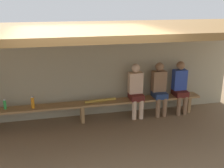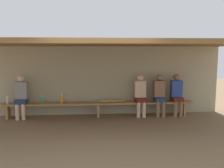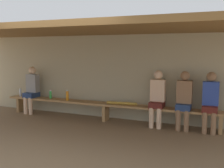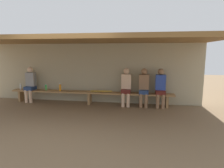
{
  "view_description": "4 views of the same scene",
  "coord_description": "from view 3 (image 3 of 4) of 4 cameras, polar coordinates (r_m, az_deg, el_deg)",
  "views": [
    {
      "loc": [
        -0.65,
        -4.4,
        2.81
      ],
      "look_at": [
        0.63,
        1.08,
        1.04
      ],
      "focal_mm": 43.17,
      "sensor_mm": 36.0,
      "label": 1
    },
    {
      "loc": [
        -0.14,
        -5.9,
        2.01
      ],
      "look_at": [
        0.42,
        1.34,
        1.06
      ],
      "focal_mm": 38.92,
      "sensor_mm": 36.0,
      "label": 2
    },
    {
      "loc": [
        2.75,
        -4.62,
        1.8
      ],
      "look_at": [
        0.37,
        1.1,
        1.02
      ],
      "focal_mm": 43.1,
      "sensor_mm": 36.0,
      "label": 3
    },
    {
      "loc": [
        1.89,
        -5.06,
        1.88
      ],
      "look_at": [
        0.87,
        1.34,
        0.8
      ],
      "focal_mm": 30.67,
      "sensor_mm": 36.0,
      "label": 4
    }
  ],
  "objects": [
    {
      "name": "ground_plane",
      "position": [
        5.67,
        -7.86,
        -11.43
      ],
      "size": [
        24.0,
        24.0,
        0.0
      ],
      "primitive_type": "plane",
      "color": "brown"
    },
    {
      "name": "back_wall",
      "position": [
        7.21,
        0.06,
        1.56
      ],
      "size": [
        8.0,
        0.2,
        2.2
      ],
      "primitive_type": "cube",
      "color": "tan",
      "rests_on": "ground"
    },
    {
      "name": "dugout_roof",
      "position": [
        6.01,
        -4.79,
        11.5
      ],
      "size": [
        8.0,
        2.8,
        0.12
      ],
      "primitive_type": "cube",
      "color": "brown",
      "rests_on": "back_wall"
    },
    {
      "name": "bench",
      "position": [
        6.9,
        -1.37,
        -4.67
      ],
      "size": [
        6.0,
        0.36,
        0.46
      ],
      "color": "#9E7547",
      "rests_on": "ground"
    },
    {
      "name": "player_with_sunglasses",
      "position": [
        8.07,
        -16.67,
        -0.79
      ],
      "size": [
        0.34,
        0.42,
        1.34
      ],
      "color": "navy",
      "rests_on": "ground"
    },
    {
      "name": "player_middle",
      "position": [
        6.43,
        9.6,
        -2.55
      ],
      "size": [
        0.34,
        0.42,
        1.34
      ],
      "color": "#591E19",
      "rests_on": "ground"
    },
    {
      "name": "player_rightmost",
      "position": [
        6.32,
        15.04,
        -2.86
      ],
      "size": [
        0.34,
        0.42,
        1.34
      ],
      "color": "navy",
      "rests_on": "ground"
    },
    {
      "name": "player_leftmost",
      "position": [
        6.27,
        20.14,
        -3.13
      ],
      "size": [
        0.34,
        0.42,
        1.34
      ],
      "color": "#591E19",
      "rests_on": "ground"
    },
    {
      "name": "water_bottle_blue",
      "position": [
        8.34,
        -18.88,
        -1.71
      ],
      "size": [
        0.06,
        0.06,
        0.24
      ],
      "color": "silver",
      "rests_on": "bench"
    },
    {
      "name": "water_bottle_green",
      "position": [
        7.76,
        -12.91,
        -2.18
      ],
      "size": [
        0.06,
        0.06,
        0.23
      ],
      "color": "green",
      "rests_on": "bench"
    },
    {
      "name": "water_bottle_orange",
      "position": [
        7.35,
        -9.46,
        -2.41
      ],
      "size": [
        0.08,
        0.08,
        0.28
      ],
      "color": "orange",
      "rests_on": "bench"
    },
    {
      "name": "baseball_bat",
      "position": [
        6.72,
        2.1,
        -4.09
      ],
      "size": [
        0.77,
        0.15,
        0.07
      ],
      "primitive_type": "cylinder",
      "rotation": [
        0.0,
        1.57,
        0.1
      ],
      "color": "#B28C33",
      "rests_on": "bench"
    }
  ]
}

